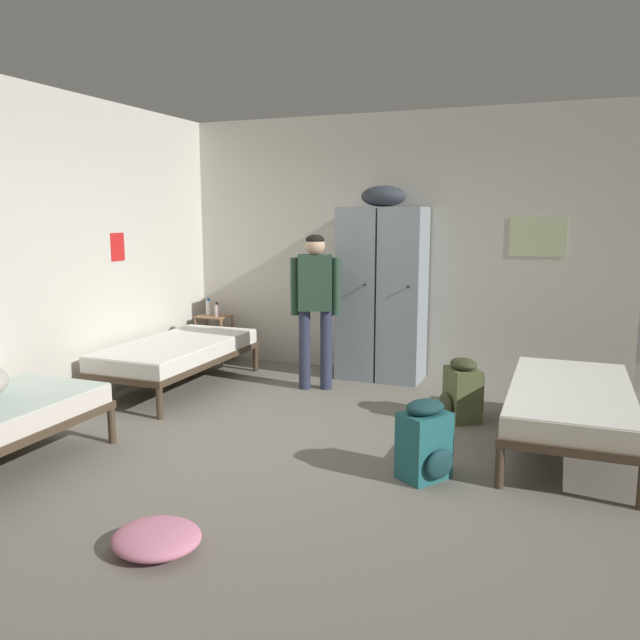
% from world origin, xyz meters
% --- Properties ---
extents(ground_plane, '(7.89, 7.89, 0.00)m').
position_xyz_m(ground_plane, '(0.00, 0.00, 0.00)').
color(ground_plane, slate).
extents(room_backdrop, '(4.98, 4.99, 2.86)m').
position_xyz_m(room_backdrop, '(-1.22, 1.25, 1.43)').
color(room_backdrop, beige).
rests_on(room_backdrop, ground_plane).
extents(locker_bank, '(0.90, 0.55, 2.07)m').
position_xyz_m(locker_bank, '(-0.04, 2.19, 0.97)').
color(locker_bank, '#8C99A3').
rests_on(locker_bank, ground_plane).
extents(shelf_unit, '(0.38, 0.30, 0.57)m').
position_xyz_m(shelf_unit, '(-2.13, 2.19, 0.35)').
color(shelf_unit, '#99704C').
rests_on(shelf_unit, ground_plane).
extents(bed_left_rear, '(0.90, 1.90, 0.49)m').
position_xyz_m(bed_left_rear, '(-1.88, 1.04, 0.38)').
color(bed_left_rear, '#473828').
rests_on(bed_left_rear, ground_plane).
extents(bed_right, '(0.90, 1.90, 0.49)m').
position_xyz_m(bed_right, '(1.88, 0.66, 0.38)').
color(bed_right, '#473828').
rests_on(bed_right, ground_plane).
extents(person_traveler, '(0.47, 0.30, 1.58)m').
position_xyz_m(person_traveler, '(-0.55, 1.52, 0.95)').
color(person_traveler, '#2D334C').
rests_on(person_traveler, ground_plane).
extents(water_bottle, '(0.07, 0.07, 0.21)m').
position_xyz_m(water_bottle, '(-2.21, 2.21, 0.66)').
color(water_bottle, white).
rests_on(water_bottle, shelf_unit).
extents(lotion_bottle, '(0.06, 0.06, 0.17)m').
position_xyz_m(lotion_bottle, '(-2.06, 2.15, 0.65)').
color(lotion_bottle, beige).
rests_on(lotion_bottle, shelf_unit).
extents(backpack_teal, '(0.41, 0.41, 0.55)m').
position_xyz_m(backpack_teal, '(0.97, -0.29, 0.26)').
color(backpack_teal, '#23666B').
rests_on(backpack_teal, ground_plane).
extents(backpack_olive, '(0.41, 0.40, 0.55)m').
position_xyz_m(backpack_olive, '(1.01, 1.05, 0.26)').
color(backpack_olive, '#566038').
rests_on(backpack_olive, ground_plane).
extents(clothes_pile_pink, '(0.49, 0.45, 0.13)m').
position_xyz_m(clothes_pile_pink, '(-0.17, -1.73, 0.07)').
color(clothes_pile_pink, pink).
rests_on(clothes_pile_pink, ground_plane).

